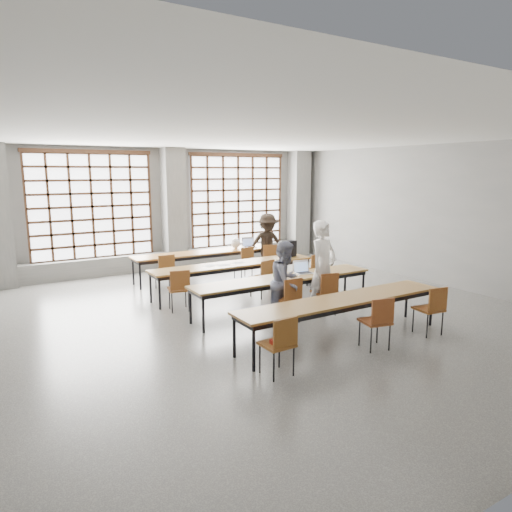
# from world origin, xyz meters

# --- Properties ---
(floor) EXTENTS (11.00, 11.00, 0.00)m
(floor) POSITION_xyz_m (0.00, 0.00, 0.00)
(floor) COLOR #51514E
(floor) RESTS_ON ground
(ceiling) EXTENTS (11.00, 11.00, 0.00)m
(ceiling) POSITION_xyz_m (0.00, 0.00, 3.50)
(ceiling) COLOR silver
(ceiling) RESTS_ON floor
(wall_back) EXTENTS (10.00, 0.00, 10.00)m
(wall_back) POSITION_xyz_m (0.00, 5.50, 1.75)
(wall_back) COLOR #60605D
(wall_back) RESTS_ON floor
(wall_right) EXTENTS (0.00, 11.00, 11.00)m
(wall_right) POSITION_xyz_m (5.00, 0.00, 1.75)
(wall_right) COLOR #60605D
(wall_right) RESTS_ON floor
(column_mid) EXTENTS (0.60, 0.55, 3.50)m
(column_mid) POSITION_xyz_m (0.00, 5.22, 1.75)
(column_mid) COLOR #5D5D5A
(column_mid) RESTS_ON floor
(column_right) EXTENTS (0.60, 0.55, 3.50)m
(column_right) POSITION_xyz_m (4.50, 5.22, 1.75)
(column_right) COLOR #5D5D5A
(column_right) RESTS_ON floor
(window_left) EXTENTS (3.32, 0.12, 3.00)m
(window_left) POSITION_xyz_m (-2.25, 5.42, 1.90)
(window_left) COLOR white
(window_left) RESTS_ON wall_back
(window_right) EXTENTS (3.32, 0.12, 3.00)m
(window_right) POSITION_xyz_m (2.25, 5.42, 1.90)
(window_right) COLOR white
(window_right) RESTS_ON wall_back
(sill_ledge) EXTENTS (9.80, 0.35, 0.50)m
(sill_ledge) POSITION_xyz_m (0.00, 5.30, 0.25)
(sill_ledge) COLOR #5D5D5A
(sill_ledge) RESTS_ON floor
(desk_row_a) EXTENTS (4.00, 0.70, 0.73)m
(desk_row_a) POSITION_xyz_m (0.24, 3.53, 0.66)
(desk_row_a) COLOR brown
(desk_row_a) RESTS_ON floor
(desk_row_b) EXTENTS (4.00, 0.70, 0.73)m
(desk_row_b) POSITION_xyz_m (0.10, 1.73, 0.66)
(desk_row_b) COLOR brown
(desk_row_b) RESTS_ON floor
(desk_row_c) EXTENTS (4.00, 0.70, 0.73)m
(desk_row_c) POSITION_xyz_m (0.28, -0.02, 0.66)
(desk_row_c) COLOR brown
(desk_row_c) RESTS_ON floor
(desk_row_d) EXTENTS (4.00, 0.70, 0.73)m
(desk_row_d) POSITION_xyz_m (0.23, -1.84, 0.66)
(desk_row_d) COLOR brown
(desk_row_d) RESTS_ON floor
(chair_back_left) EXTENTS (0.43, 0.44, 0.88)m
(chair_back_left) POSITION_xyz_m (-1.16, 2.90, 0.54)
(chair_back_left) COLOR brown
(chair_back_left) RESTS_ON floor
(chair_back_mid) EXTENTS (0.45, 0.46, 0.88)m
(chair_back_mid) POSITION_xyz_m (1.05, 2.90, 0.54)
(chair_back_mid) COLOR brown
(chair_back_mid) RESTS_ON floor
(chair_back_right) EXTENTS (0.53, 0.53, 0.88)m
(chair_back_right) POSITION_xyz_m (1.82, 2.90, 0.54)
(chair_back_right) COLOR brown
(chair_back_right) RESTS_ON floor
(chair_mid_left) EXTENTS (0.50, 0.50, 0.88)m
(chair_mid_left) POSITION_xyz_m (-1.52, 1.10, 0.54)
(chair_mid_left) COLOR brown
(chair_mid_left) RESTS_ON floor
(chair_mid_centre) EXTENTS (0.50, 0.51, 0.88)m
(chair_mid_centre) POSITION_xyz_m (0.52, 1.10, 0.54)
(chair_mid_centre) COLOR brown
(chair_mid_centre) RESTS_ON floor
(chair_mid_right) EXTENTS (0.49, 0.50, 0.88)m
(chair_mid_right) POSITION_xyz_m (1.91, 1.10, 0.54)
(chair_mid_right) COLOR brown
(chair_mid_right) RESTS_ON floor
(chair_front_left) EXTENTS (0.43, 0.43, 0.88)m
(chair_front_left) POSITION_xyz_m (-0.02, -0.65, 0.54)
(chair_front_left) COLOR brown
(chair_front_left) RESTS_ON floor
(chair_front_right) EXTENTS (0.47, 0.48, 0.88)m
(chair_front_right) POSITION_xyz_m (0.87, -0.65, 0.54)
(chair_front_right) COLOR brown
(chair_front_right) RESTS_ON floor
(chair_near_left) EXTENTS (0.44, 0.44, 0.88)m
(chair_near_left) POSITION_xyz_m (-1.47, -2.47, 0.54)
(chair_near_left) COLOR brown
(chair_near_left) RESTS_ON floor
(chair_near_mid) EXTENTS (0.50, 0.50, 0.88)m
(chair_near_mid) POSITION_xyz_m (0.41, -2.47, 0.54)
(chair_near_mid) COLOR brown
(chair_near_mid) RESTS_ON floor
(chair_near_right) EXTENTS (0.47, 0.47, 0.88)m
(chair_near_right) POSITION_xyz_m (1.72, -2.47, 0.54)
(chair_near_right) COLOR brown
(chair_near_right) RESTS_ON floor
(student_male) EXTENTS (0.79, 0.63, 1.89)m
(student_male) POSITION_xyz_m (0.88, -0.52, 0.94)
(student_male) COLOR white
(student_male) RESTS_ON floor
(student_female) EXTENTS (0.95, 0.88, 1.55)m
(student_female) POSITION_xyz_m (-0.02, -0.52, 0.78)
(student_female) COLOR #191E4B
(student_female) RESTS_ON floor
(student_back) EXTENTS (1.24, 0.93, 1.70)m
(student_back) POSITION_xyz_m (1.84, 3.03, 0.85)
(student_back) COLOR black
(student_back) RESTS_ON floor
(laptop_front) EXTENTS (0.40, 0.35, 0.26)m
(laptop_front) POSITION_xyz_m (0.84, 0.09, 0.79)
(laptop_front) COLOR #B2B2B7
(laptop_front) RESTS_ON desk_row_c
(laptop_back) EXTENTS (0.41, 0.37, 0.26)m
(laptop_back) POSITION_xyz_m (1.61, 3.64, 0.79)
(laptop_back) COLOR #B6B6BB
(laptop_back) RESTS_ON desk_row_a
(mouse) EXTENTS (0.11, 0.09, 0.04)m
(mouse) POSITION_xyz_m (1.23, -0.04, 0.75)
(mouse) COLOR silver
(mouse) RESTS_ON desk_row_c
(green_box) EXTENTS (0.25, 0.09, 0.09)m
(green_box) POSITION_xyz_m (0.23, 0.06, 0.78)
(green_box) COLOR #2B8332
(green_box) RESTS_ON desk_row_c
(phone) EXTENTS (0.14, 0.07, 0.01)m
(phone) POSITION_xyz_m (0.46, -0.12, 0.74)
(phone) COLOR black
(phone) RESTS_ON desk_row_c
(paper_sheet_a) EXTENTS (0.36, 0.32, 0.00)m
(paper_sheet_a) POSITION_xyz_m (-0.50, 1.78, 0.73)
(paper_sheet_a) COLOR white
(paper_sheet_a) RESTS_ON desk_row_b
(paper_sheet_b) EXTENTS (0.32, 0.25, 0.00)m
(paper_sheet_b) POSITION_xyz_m (-0.20, 1.68, 0.73)
(paper_sheet_b) COLOR silver
(paper_sheet_b) RESTS_ON desk_row_b
(paper_sheet_c) EXTENTS (0.34, 0.28, 0.00)m
(paper_sheet_c) POSITION_xyz_m (0.20, 1.73, 0.73)
(paper_sheet_c) COLOR silver
(paper_sheet_c) RESTS_ON desk_row_b
(backpack) EXTENTS (0.35, 0.25, 0.40)m
(backpack) POSITION_xyz_m (1.70, 1.78, 0.93)
(backpack) COLOR black
(backpack) RESTS_ON desk_row_b
(plastic_bag) EXTENTS (0.30, 0.25, 0.29)m
(plastic_bag) POSITION_xyz_m (1.14, 3.58, 0.87)
(plastic_bag) COLOR white
(plastic_bag) RESTS_ON desk_row_a
(red_pouch) EXTENTS (0.20, 0.08, 0.06)m
(red_pouch) POSITION_xyz_m (-1.47, -2.39, 0.50)
(red_pouch) COLOR maroon
(red_pouch) RESTS_ON chair_near_left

